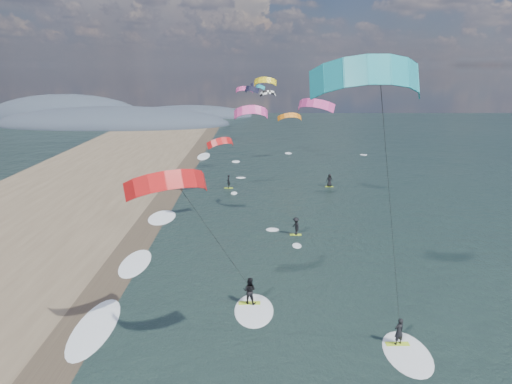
{
  "coord_description": "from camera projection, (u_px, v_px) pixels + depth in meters",
  "views": [
    {
      "loc": [
        -1.04,
        -17.01,
        15.62
      ],
      "look_at": [
        -1.0,
        12.0,
        7.0
      ],
      "focal_mm": 30.0,
      "sensor_mm": 36.0,
      "label": 1
    }
  ],
  "objects": [
    {
      "name": "shoreline_surf",
      "position": [
        136.0,
        265.0,
        34.88
      ],
      "size": [
        2.4,
        79.4,
        0.11
      ],
      "color": "white",
      "rests_on": "ground"
    },
    {
      "name": "wet_sand_strip",
      "position": [
        101.0,
        294.0,
        30.33
      ],
      "size": [
        3.0,
        240.0,
        0.0
      ],
      "primitive_type": "cube",
      "color": "#382D23",
      "rests_on": "ground"
    },
    {
      "name": "kitesurfer_near_a",
      "position": [
        387.0,
        150.0,
        16.6
      ],
      "size": [
        7.72,
        8.38,
        16.41
      ],
      "color": "#BBE528",
      "rests_on": "ground"
    },
    {
      "name": "kitesurfer_near_b",
      "position": [
        203.0,
        224.0,
        22.87
      ],
      "size": [
        7.34,
        9.06,
        11.61
      ],
      "color": "#BBE528",
      "rests_on": "ground"
    },
    {
      "name": "bg_kite_field",
      "position": [
        264.0,
        97.0,
        68.33
      ],
      "size": [
        13.55,
        69.82,
        8.05
      ],
      "color": "gray",
      "rests_on": "ground"
    },
    {
      "name": "far_kitesurfers",
      "position": [
        293.0,
        199.0,
        48.88
      ],
      "size": [
        14.56,
        17.94,
        1.82
      ],
      "color": "#BBE528",
      "rests_on": "ground"
    },
    {
      "name": "coastal_hills",
      "position": [
        105.0,
        121.0,
        124.09
      ],
      "size": [
        80.0,
        41.0,
        15.0
      ],
      "color": "#3D4756",
      "rests_on": "ground"
    }
  ]
}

